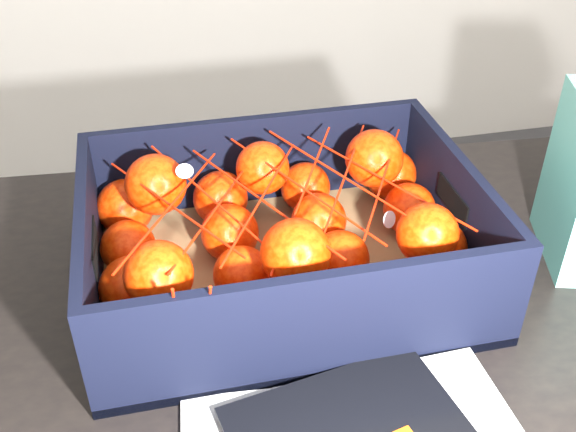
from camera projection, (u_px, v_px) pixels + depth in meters
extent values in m
cube|color=black|center=(305.00, 363.00, 0.73)|extent=(1.26, 0.89, 0.04)
cylinder|color=black|center=(534.00, 317.00, 1.32)|extent=(0.06, 0.06, 0.71)
cube|color=olive|center=(282.00, 273.00, 0.81)|extent=(0.44, 0.33, 0.01)
cube|color=black|center=(257.00, 163.00, 0.90)|extent=(0.44, 0.01, 0.13)
cube|color=black|center=(317.00, 329.00, 0.65)|extent=(0.44, 0.01, 0.13)
cube|color=black|center=(90.00, 258.00, 0.74)|extent=(0.01, 0.30, 0.13)
cube|color=black|center=(456.00, 209.00, 0.81)|extent=(0.01, 0.30, 0.13)
sphere|color=#FA2D05|center=(136.00, 341.00, 0.66)|extent=(0.07, 0.07, 0.07)
sphere|color=#FA2D05|center=(133.00, 289.00, 0.73)|extent=(0.07, 0.07, 0.07)
sphere|color=#FA2D05|center=(128.00, 248.00, 0.78)|extent=(0.06, 0.06, 0.06)
sphere|color=#FA2D05|center=(125.00, 207.00, 0.85)|extent=(0.07, 0.07, 0.07)
sphere|color=#FA2D05|center=(253.00, 324.00, 0.68)|extent=(0.07, 0.07, 0.07)
sphere|color=#FA2D05|center=(242.00, 275.00, 0.74)|extent=(0.06, 0.06, 0.06)
sphere|color=#FA2D05|center=(230.00, 233.00, 0.81)|extent=(0.07, 0.07, 0.07)
sphere|color=#FA2D05|center=(221.00, 198.00, 0.87)|extent=(0.07, 0.07, 0.07)
sphere|color=#FA2D05|center=(363.00, 305.00, 0.71)|extent=(0.07, 0.07, 0.07)
sphere|color=#FA2D05|center=(340.00, 259.00, 0.77)|extent=(0.07, 0.07, 0.07)
sphere|color=#FA2D05|center=(319.00, 221.00, 0.83)|extent=(0.07, 0.07, 0.07)
sphere|color=#FA2D05|center=(305.00, 187.00, 0.89)|extent=(0.06, 0.06, 0.06)
sphere|color=#FA2D05|center=(465.00, 291.00, 0.72)|extent=(0.07, 0.07, 0.07)
sphere|color=#FA2D05|center=(436.00, 248.00, 0.78)|extent=(0.07, 0.07, 0.07)
sphere|color=#FA2D05|center=(409.00, 209.00, 0.85)|extent=(0.07, 0.07, 0.07)
sphere|color=#FA2D05|center=(391.00, 174.00, 0.91)|extent=(0.07, 0.07, 0.07)
sphere|color=#FA2D05|center=(159.00, 275.00, 0.66)|extent=(0.07, 0.07, 0.07)
sphere|color=#FA2D05|center=(156.00, 184.00, 0.79)|extent=(0.07, 0.07, 0.07)
sphere|color=#FA2D05|center=(295.00, 253.00, 0.69)|extent=(0.07, 0.07, 0.07)
sphere|color=#FA2D05|center=(263.00, 168.00, 0.82)|extent=(0.07, 0.07, 0.07)
sphere|color=#FA2D05|center=(427.00, 234.00, 0.72)|extent=(0.07, 0.07, 0.07)
sphere|color=#FA2D05|center=(374.00, 158.00, 0.84)|extent=(0.07, 0.07, 0.07)
cylinder|color=#B71B06|center=(171.00, 206.00, 0.72)|extent=(0.12, 0.23, 0.02)
cylinder|color=#B71B06|center=(216.00, 202.00, 0.74)|extent=(0.12, 0.23, 0.03)
cylinder|color=#B71B06|center=(262.00, 200.00, 0.73)|extent=(0.12, 0.23, 0.01)
cylinder|color=#B71B06|center=(301.00, 187.00, 0.76)|extent=(0.12, 0.23, 0.02)
cylinder|color=#B71B06|center=(343.00, 177.00, 0.76)|extent=(0.12, 0.23, 0.01)
cylinder|color=#B71B06|center=(384.00, 179.00, 0.77)|extent=(0.12, 0.23, 0.00)
cylinder|color=#B71B06|center=(171.00, 205.00, 0.72)|extent=(0.12, 0.23, 0.02)
cylinder|color=#B71B06|center=(217.00, 207.00, 0.73)|extent=(0.12, 0.23, 0.02)
cylinder|color=#B71B06|center=(262.00, 198.00, 0.73)|extent=(0.12, 0.23, 0.01)
cylinder|color=#B71B06|center=(303.00, 193.00, 0.75)|extent=(0.12, 0.23, 0.03)
cylinder|color=#B71B06|center=(343.00, 182.00, 0.77)|extent=(0.12, 0.23, 0.01)
cylinder|color=#B71B06|center=(384.00, 178.00, 0.77)|extent=(0.12, 0.23, 0.01)
cylinder|color=#B71B06|center=(176.00, 314.00, 0.61)|extent=(0.00, 0.03, 0.09)
cylinder|color=#B71B06|center=(209.00, 309.00, 0.62)|extent=(0.01, 0.04, 0.08)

